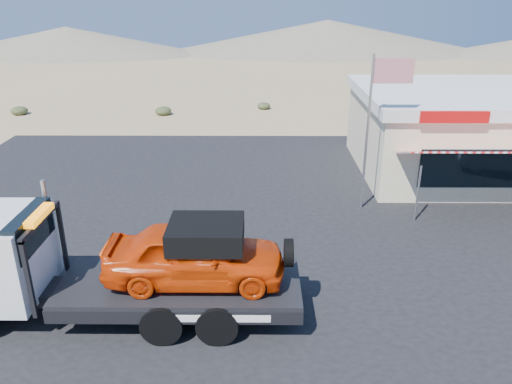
# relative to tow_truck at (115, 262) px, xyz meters

# --- Properties ---
(ground) EXTENTS (120.00, 120.00, 0.00)m
(ground) POSITION_rel_tow_truck_xyz_m (3.12, 2.59, -1.62)
(ground) COLOR #9D8759
(ground) RESTS_ON ground
(asphalt_lot) EXTENTS (32.00, 24.00, 0.02)m
(asphalt_lot) POSITION_rel_tow_truck_xyz_m (5.12, 5.59, -1.61)
(asphalt_lot) COLOR black
(asphalt_lot) RESTS_ON ground
(tow_truck) EXTENTS (9.01, 2.67, 3.01)m
(tow_truck) POSITION_rel_tow_truck_xyz_m (0.00, 0.00, 0.00)
(tow_truck) COLOR black
(tow_truck) RESTS_ON asphalt_lot
(jerky_store) EXTENTS (10.40, 9.97, 3.90)m
(jerky_store) POSITION_rel_tow_truck_xyz_m (13.62, 11.56, 0.37)
(jerky_store) COLOR beige
(jerky_store) RESTS_ON asphalt_lot
(flagpole) EXTENTS (1.55, 0.10, 6.00)m
(flagpole) POSITION_rel_tow_truck_xyz_m (8.06, 7.09, 2.14)
(flagpole) COLOR #99999E
(flagpole) RESTS_ON asphalt_lot
(distant_hills) EXTENTS (126.00, 48.00, 4.20)m
(distant_hills) POSITION_rel_tow_truck_xyz_m (-6.65, 57.73, 0.27)
(distant_hills) COLOR #726B59
(distant_hills) RESTS_ON ground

